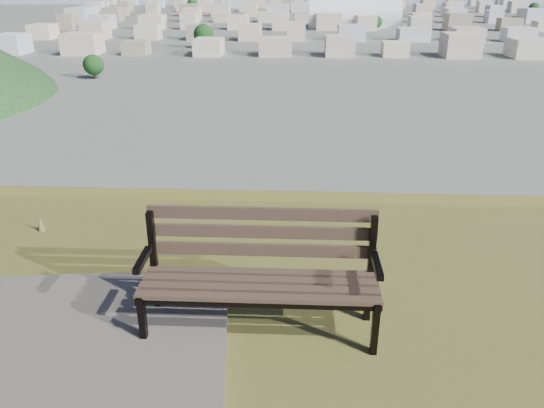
{
  "coord_description": "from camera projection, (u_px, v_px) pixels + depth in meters",
  "views": [
    {
      "loc": [
        -0.95,
        -2.38,
        27.74
      ],
      "look_at": [
        -1.23,
        3.23,
        25.3
      ],
      "focal_mm": 35.0,
      "sensor_mm": 36.0,
      "label": 1
    }
  ],
  "objects": [
    {
      "name": "city_blocks",
      "position": [
        302.0,
        12.0,
        373.13
      ],
      "size": [
        395.0,
        361.0,
        7.0
      ],
      "color": "beige",
      "rests_on": "ground"
    },
    {
      "name": "arena",
      "position": [
        354.0,
        18.0,
        298.06
      ],
      "size": [
        50.36,
        21.31,
        21.25
      ],
      "rotation": [
        0.0,
        0.0,
        0.0
      ],
      "color": "silver",
      "rests_on": "ground"
    },
    {
      "name": "city_trees",
      "position": [
        256.0,
        18.0,
        304.71
      ],
      "size": [
        406.52,
        387.2,
        9.98
      ],
      "color": "#321F19",
      "rests_on": "ground"
    },
    {
      "name": "park_bench",
      "position": [
        260.0,
        267.0,
        4.28
      ],
      "size": [
        1.9,
        0.61,
        0.99
      ],
      "rotation": [
        0.0,
        0.0,
        0.0
      ],
      "color": "#3E3224",
      "rests_on": "hilltop_mesa"
    }
  ]
}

